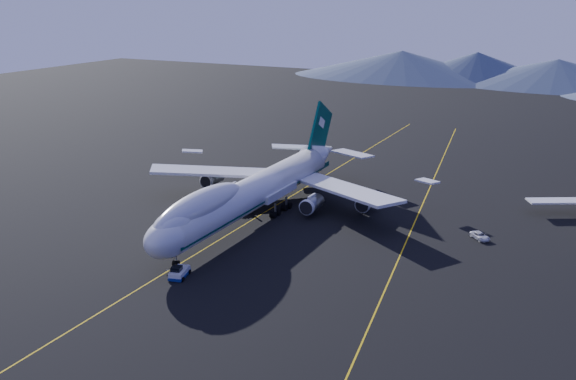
% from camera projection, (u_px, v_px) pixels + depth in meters
% --- Properties ---
extents(ground, '(500.00, 500.00, 0.00)m').
position_uv_depth(ground, '(254.00, 219.00, 129.80)').
color(ground, black).
rests_on(ground, ground).
extents(taxiway_line_main, '(0.25, 220.00, 0.01)m').
position_uv_depth(taxiway_line_main, '(254.00, 219.00, 129.80)').
color(taxiway_line_main, gold).
rests_on(taxiway_line_main, ground).
extents(taxiway_line_side, '(28.08, 198.09, 0.01)m').
position_uv_depth(taxiway_line_side, '(413.00, 226.00, 125.44)').
color(taxiway_line_side, gold).
rests_on(taxiway_line_side, ground).
extents(boeing_747, '(59.62, 72.43, 19.37)m').
position_uv_depth(boeing_747, '(254.00, 191.00, 128.12)').
color(boeing_747, silver).
rests_on(boeing_747, ground).
extents(pushback_tug, '(3.37, 4.86, 1.93)m').
position_uv_depth(pushback_tug, '(180.00, 273.00, 103.04)').
color(pushback_tug, silver).
rests_on(pushback_tug, ground).
extents(service_van, '(4.61, 4.64, 1.24)m').
position_uv_depth(service_van, '(480.00, 236.00, 118.80)').
color(service_van, silver).
rests_on(service_van, ground).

